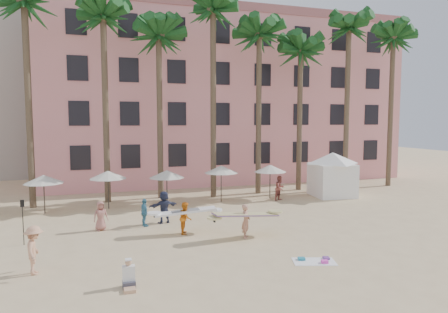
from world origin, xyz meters
TOP-DOWN VIEW (x-y plane):
  - ground at (0.00, 0.00)m, footprint 120.00×120.00m
  - pink_hotel at (7.00, 26.00)m, footprint 35.00×14.00m
  - palm_row at (0.51, 15.00)m, footprint 44.40×5.40m
  - umbrella_row at (-3.00, 12.50)m, footprint 22.50×2.70m
  - cabana at (12.15, 12.07)m, footprint 4.91×4.91m
  - beach_towel at (3.21, -0.72)m, footprint 2.01×1.48m
  - carrier_yellow at (1.60, 3.45)m, footprint 3.56×1.12m
  - carrier_white at (-1.21, 5.16)m, footprint 3.32×0.96m
  - beachgoers at (-2.34, 6.58)m, footprint 16.44×11.54m
  - paddle at (-9.12, 5.54)m, footprint 0.18×0.04m
  - seated_man at (-4.60, -1.08)m, footprint 0.46×0.80m

SIDE VIEW (x-z plane):
  - ground at x=0.00m, z-range 0.00..0.00m
  - beach_towel at x=3.21m, z-range -0.04..0.10m
  - seated_man at x=-4.60m, z-range -0.16..0.88m
  - carrier_white at x=-1.21m, z-range 0.07..1.77m
  - beachgoers at x=-2.34m, z-range -0.04..1.89m
  - carrier_yellow at x=1.60m, z-range 0.13..1.87m
  - paddle at x=-9.12m, z-range 0.30..2.52m
  - cabana at x=12.15m, z-range 0.32..3.82m
  - umbrella_row at x=-3.00m, z-range 0.97..3.69m
  - pink_hotel at x=7.00m, z-range 0.00..16.00m
  - palm_row at x=0.51m, z-range 4.82..21.12m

